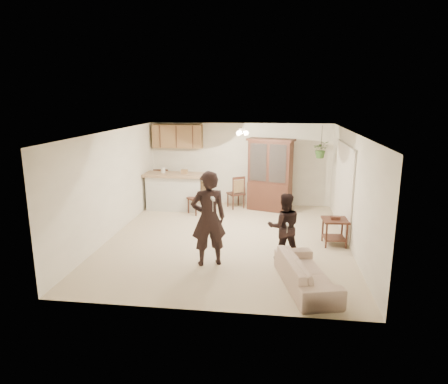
# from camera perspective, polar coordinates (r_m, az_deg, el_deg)

# --- Properties ---
(floor) EXTENTS (6.50, 6.50, 0.00)m
(floor) POSITION_cam_1_polar(r_m,az_deg,el_deg) (9.44, 0.50, -6.75)
(floor) COLOR #BFA990
(floor) RESTS_ON ground
(ceiling) EXTENTS (5.50, 6.50, 0.02)m
(ceiling) POSITION_cam_1_polar(r_m,az_deg,el_deg) (8.89, 0.53, 8.55)
(ceiling) COLOR silver
(ceiling) RESTS_ON wall_back
(wall_back) EXTENTS (5.50, 0.02, 2.50)m
(wall_back) POSITION_cam_1_polar(r_m,az_deg,el_deg) (12.26, 2.35, 3.99)
(wall_back) COLOR white
(wall_back) RESTS_ON ground
(wall_front) EXTENTS (5.50, 0.02, 2.50)m
(wall_front) POSITION_cam_1_polar(r_m,az_deg,el_deg) (5.99, -3.24, -6.13)
(wall_front) COLOR white
(wall_front) RESTS_ON ground
(wall_left) EXTENTS (0.02, 6.50, 2.50)m
(wall_left) POSITION_cam_1_polar(r_m,az_deg,el_deg) (9.79, -15.67, 1.10)
(wall_left) COLOR white
(wall_left) RESTS_ON ground
(wall_right) EXTENTS (0.02, 6.50, 2.50)m
(wall_right) POSITION_cam_1_polar(r_m,az_deg,el_deg) (9.18, 17.82, 0.15)
(wall_right) COLOR white
(wall_right) RESTS_ON ground
(breakfast_bar) EXTENTS (1.60, 0.55, 1.00)m
(breakfast_bar) POSITION_cam_1_polar(r_m,az_deg,el_deg) (11.84, -7.03, -0.14)
(breakfast_bar) COLOR silver
(breakfast_bar) RESTS_ON floor
(bar_top) EXTENTS (1.75, 0.70, 0.08)m
(bar_top) POSITION_cam_1_polar(r_m,az_deg,el_deg) (11.73, -7.11, 2.47)
(bar_top) COLOR tan
(bar_top) RESTS_ON breakfast_bar
(upper_cabinets) EXTENTS (1.50, 0.34, 0.70)m
(upper_cabinets) POSITION_cam_1_polar(r_m,az_deg,el_deg) (12.28, -6.64, 7.93)
(upper_cabinets) COLOR olive
(upper_cabinets) RESTS_ON wall_back
(vertical_blinds) EXTENTS (0.06, 2.30, 2.10)m
(vertical_blinds) POSITION_cam_1_polar(r_m,az_deg,el_deg) (10.07, 16.65, 0.49)
(vertical_blinds) COLOR beige
(vertical_blinds) RESTS_ON wall_right
(ceiling_fixture) EXTENTS (0.36, 0.36, 0.20)m
(ceiling_fixture) POSITION_cam_1_polar(r_m,az_deg,el_deg) (10.07, 2.50, 8.53)
(ceiling_fixture) COLOR beige
(ceiling_fixture) RESTS_ON ceiling
(hanging_plant) EXTENTS (0.43, 0.37, 0.48)m
(hanging_plant) POSITION_cam_1_polar(r_m,az_deg,el_deg) (11.35, 13.69, 5.93)
(hanging_plant) COLOR #305823
(hanging_plant) RESTS_ON ceiling
(plant_cord) EXTENTS (0.01, 0.01, 0.65)m
(plant_cord) POSITION_cam_1_polar(r_m,az_deg,el_deg) (11.32, 13.78, 7.56)
(plant_cord) COLOR black
(plant_cord) RESTS_ON ceiling
(sofa) EXTENTS (1.15, 1.99, 0.73)m
(sofa) POSITION_cam_1_polar(r_m,az_deg,el_deg) (7.20, 11.72, -10.50)
(sofa) COLOR beige
(sofa) RESTS_ON floor
(adult) EXTENTS (0.77, 0.63, 1.80)m
(adult) POSITION_cam_1_polar(r_m,az_deg,el_deg) (7.80, -2.22, -4.15)
(adult) COLOR black
(adult) RESTS_ON floor
(child) EXTENTS (0.73, 0.60, 1.35)m
(child) POSITION_cam_1_polar(r_m,az_deg,el_deg) (8.19, 8.58, -5.09)
(child) COLOR black
(child) RESTS_ON floor
(china_hutch) EXTENTS (1.43, 0.89, 2.10)m
(china_hutch) POSITION_cam_1_polar(r_m,az_deg,el_deg) (11.67, 6.59, 2.38)
(china_hutch) COLOR #3B1E15
(china_hutch) RESTS_ON floor
(side_table) EXTENTS (0.59, 0.59, 0.67)m
(side_table) POSITION_cam_1_polar(r_m,az_deg,el_deg) (9.33, 15.50, -5.46)
(side_table) COLOR #3B1E15
(side_table) RESTS_ON floor
(chair_bar) EXTENTS (0.55, 0.55, 1.10)m
(chair_bar) POSITION_cam_1_polar(r_m,az_deg,el_deg) (12.34, -9.07, -0.57)
(chair_bar) COLOR #3B1E15
(chair_bar) RESTS_ON floor
(chair_hutch_left) EXTENTS (0.63, 0.63, 1.01)m
(chair_hutch_left) POSITION_cam_1_polar(r_m,az_deg,el_deg) (11.42, -3.83, -1.69)
(chair_hutch_left) COLOR #3B1E15
(chair_hutch_left) RESTS_ON floor
(chair_hutch_right) EXTENTS (0.60, 0.60, 0.98)m
(chair_hutch_right) POSITION_cam_1_polar(r_m,az_deg,el_deg) (12.00, 1.69, -0.96)
(chair_hutch_right) COLOR #3B1E15
(chair_hutch_right) RESTS_ON floor
(controller_adult) EXTENTS (0.10, 0.17, 0.05)m
(controller_adult) POSITION_cam_1_polar(r_m,az_deg,el_deg) (7.23, -1.61, -0.99)
(controller_adult) COLOR white
(controller_adult) RESTS_ON adult
(controller_child) EXTENTS (0.05, 0.13, 0.04)m
(controller_child) POSITION_cam_1_polar(r_m,az_deg,el_deg) (7.83, 9.02, -4.58)
(controller_child) COLOR white
(controller_child) RESTS_ON child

